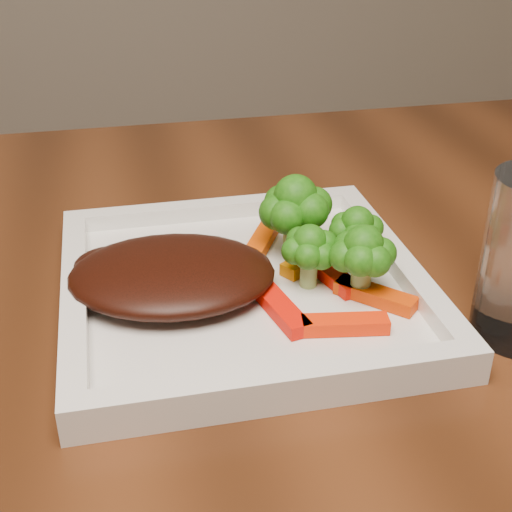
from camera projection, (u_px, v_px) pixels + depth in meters
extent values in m
cube|color=white|center=(243.00, 292.00, 0.55)|extent=(0.27, 0.27, 0.01)
ellipsoid|color=black|center=(172.00, 274.00, 0.53)|extent=(0.17, 0.14, 0.03)
cube|color=#FF2904|center=(345.00, 324.00, 0.49)|extent=(0.06, 0.03, 0.01)
cube|color=#D23803|center=(375.00, 295.00, 0.52)|extent=(0.05, 0.06, 0.01)
cube|color=#F01003|center=(282.00, 310.00, 0.51)|extent=(0.03, 0.06, 0.01)
cube|color=#CD5E03|center=(349.00, 238.00, 0.60)|extent=(0.06, 0.03, 0.01)
cube|color=#E04703|center=(262.00, 240.00, 0.60)|extent=(0.04, 0.06, 0.01)
cube|color=red|center=(332.00, 276.00, 0.55)|extent=(0.03, 0.06, 0.01)
cube|color=orange|center=(311.00, 260.00, 0.57)|extent=(0.06, 0.04, 0.01)
cube|color=#FF3404|center=(350.00, 245.00, 0.59)|extent=(0.05, 0.03, 0.01)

